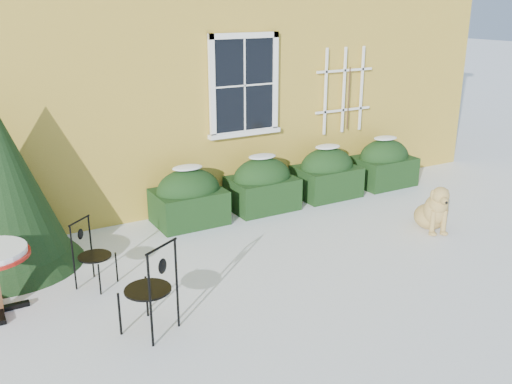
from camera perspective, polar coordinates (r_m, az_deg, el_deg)
ground at (r=6.97m, az=4.13°, el=-9.33°), size 80.00×80.00×0.00m
house at (r=12.58m, az=-14.38°, el=17.85°), size 12.40×8.40×6.40m
hedge_row at (r=9.63m, az=3.96°, el=1.30°), size 4.95×0.80×0.91m
evergreen_shrub at (r=7.81m, az=-24.27°, el=-0.50°), size 1.90×1.90×2.30m
patio_chair_near at (r=5.93m, az=-10.46°, el=-9.40°), size 0.61×0.61×1.01m
patio_chair_far at (r=7.06m, az=-16.09°, el=-5.95°), size 0.51×0.51×0.82m
dog at (r=8.84m, az=17.37°, el=-1.84°), size 0.63×0.80×0.74m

